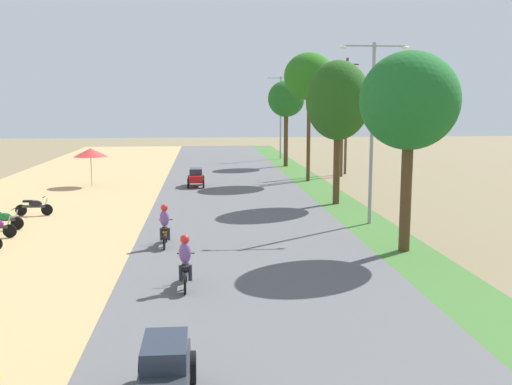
{
  "coord_description": "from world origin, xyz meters",
  "views": [
    {
      "loc": [
        -1.78,
        -6.05,
        5.56
      ],
      "look_at": [
        0.65,
        21.16,
        1.4
      ],
      "focal_mm": 41.47,
      "sensor_mm": 36.0,
      "label": 1
    }
  ],
  "objects_px": {
    "parked_motorbike_sixth": "(34,206)",
    "car_sedan_charcoal": "(165,370)",
    "car_sedan_red": "(196,176)",
    "utility_pole_near": "(342,117)",
    "median_tree_second": "(338,101)",
    "parked_motorbike_fifth": "(3,219)",
    "median_tree_fourth": "(286,99)",
    "utility_pole_far": "(346,114)",
    "motorbike_ahead_second": "(165,226)",
    "motorbike_foreground_rider": "(185,263)",
    "streetlamp_near": "(372,121)",
    "median_tree_nearest": "(409,102)",
    "streetlamp_mid": "(281,112)",
    "median_tree_third": "(309,77)",
    "vendor_umbrella": "(91,152)"
  },
  "relations": [
    {
      "from": "utility_pole_far",
      "to": "parked_motorbike_fifth",
      "type": "bearing_deg",
      "value": -135.81
    },
    {
      "from": "vendor_umbrella",
      "to": "median_tree_fourth",
      "type": "bearing_deg",
      "value": 37.72
    },
    {
      "from": "motorbike_ahead_second",
      "to": "car_sedan_red",
      "type": "bearing_deg",
      "value": 86.51
    },
    {
      "from": "streetlamp_near",
      "to": "utility_pole_far",
      "type": "height_order",
      "value": "utility_pole_far"
    },
    {
      "from": "parked_motorbike_fifth",
      "to": "car_sedan_charcoal",
      "type": "height_order",
      "value": "car_sedan_charcoal"
    },
    {
      "from": "streetlamp_mid",
      "to": "motorbike_foreground_rider",
      "type": "distance_m",
      "value": 41.59
    },
    {
      "from": "vendor_umbrella",
      "to": "median_tree_fourth",
      "type": "height_order",
      "value": "median_tree_fourth"
    },
    {
      "from": "median_tree_third",
      "to": "car_sedan_red",
      "type": "relative_size",
      "value": 3.96
    },
    {
      "from": "streetlamp_mid",
      "to": "car_sedan_red",
      "type": "height_order",
      "value": "streetlamp_mid"
    },
    {
      "from": "median_tree_nearest",
      "to": "streetlamp_mid",
      "type": "height_order",
      "value": "streetlamp_mid"
    },
    {
      "from": "vendor_umbrella",
      "to": "utility_pole_far",
      "type": "relative_size",
      "value": 0.28
    },
    {
      "from": "median_tree_fourth",
      "to": "motorbike_foreground_rider",
      "type": "distance_m",
      "value": 35.18
    },
    {
      "from": "motorbike_ahead_second",
      "to": "median_tree_fourth",
      "type": "bearing_deg",
      "value": 73.09
    },
    {
      "from": "parked_motorbike_sixth",
      "to": "car_sedan_charcoal",
      "type": "xyz_separation_m",
      "value": [
        7.56,
        -19.18,
        0.19
      ]
    },
    {
      "from": "utility_pole_far",
      "to": "vendor_umbrella",
      "type": "bearing_deg",
      "value": -162.96
    },
    {
      "from": "car_sedan_red",
      "to": "median_tree_nearest",
      "type": "bearing_deg",
      "value": -65.95
    },
    {
      "from": "parked_motorbike_sixth",
      "to": "motorbike_ahead_second",
      "type": "distance_m",
      "value": 9.75
    },
    {
      "from": "parked_motorbike_sixth",
      "to": "car_sedan_red",
      "type": "xyz_separation_m",
      "value": [
        7.8,
        9.47,
        0.19
      ]
    },
    {
      "from": "car_sedan_red",
      "to": "motorbike_ahead_second",
      "type": "distance_m",
      "value": 16.48
    },
    {
      "from": "utility_pole_far",
      "to": "motorbike_foreground_rider",
      "type": "distance_m",
      "value": 30.89
    },
    {
      "from": "motorbike_foreground_rider",
      "to": "vendor_umbrella",
      "type": "bearing_deg",
      "value": 106.83
    },
    {
      "from": "utility_pole_far",
      "to": "motorbike_ahead_second",
      "type": "distance_m",
      "value": 26.51
    },
    {
      "from": "median_tree_second",
      "to": "car_sedan_charcoal",
      "type": "relative_size",
      "value": 3.43
    },
    {
      "from": "car_sedan_charcoal",
      "to": "vendor_umbrella",
      "type": "bearing_deg",
      "value": 102.75
    },
    {
      "from": "streetlamp_near",
      "to": "vendor_umbrella",
      "type": "bearing_deg",
      "value": 137.72
    },
    {
      "from": "parked_motorbike_fifth",
      "to": "streetlamp_near",
      "type": "bearing_deg",
      "value": -0.09
    },
    {
      "from": "parked_motorbike_sixth",
      "to": "vendor_umbrella",
      "type": "height_order",
      "value": "vendor_umbrella"
    },
    {
      "from": "utility_pole_far",
      "to": "car_sedan_red",
      "type": "distance_m",
      "value": 13.91
    },
    {
      "from": "median_tree_third",
      "to": "motorbike_foreground_rider",
      "type": "height_order",
      "value": "median_tree_third"
    },
    {
      "from": "median_tree_nearest",
      "to": "vendor_umbrella",
      "type": "bearing_deg",
      "value": 128.48
    },
    {
      "from": "car_sedan_charcoal",
      "to": "motorbike_ahead_second",
      "type": "bearing_deg",
      "value": 93.58
    },
    {
      "from": "median_tree_third",
      "to": "parked_motorbike_sixth",
      "type": "bearing_deg",
      "value": -143.37
    },
    {
      "from": "utility_pole_near",
      "to": "median_tree_second",
      "type": "bearing_deg",
      "value": -104.52
    },
    {
      "from": "vendor_umbrella",
      "to": "utility_pole_far",
      "type": "xyz_separation_m",
      "value": [
        18.54,
        5.68,
        2.37
      ]
    },
    {
      "from": "parked_motorbike_fifth",
      "to": "median_tree_nearest",
      "type": "relative_size",
      "value": 0.24
    },
    {
      "from": "car_sedan_charcoal",
      "to": "car_sedan_red",
      "type": "height_order",
      "value": "same"
    },
    {
      "from": "parked_motorbike_sixth",
      "to": "median_tree_third",
      "type": "distance_m",
      "value": 20.7
    },
    {
      "from": "motorbike_ahead_second",
      "to": "vendor_umbrella",
      "type": "bearing_deg",
      "value": 108.87
    },
    {
      "from": "parked_motorbike_fifth",
      "to": "motorbike_foreground_rider",
      "type": "bearing_deg",
      "value": -47.84
    },
    {
      "from": "median_tree_fourth",
      "to": "utility_pole_near",
      "type": "height_order",
      "value": "utility_pole_near"
    },
    {
      "from": "streetlamp_near",
      "to": "motorbike_foreground_rider",
      "type": "height_order",
      "value": "streetlamp_near"
    },
    {
      "from": "car_sedan_charcoal",
      "to": "motorbike_foreground_rider",
      "type": "distance_m",
      "value": 6.86
    },
    {
      "from": "motorbike_ahead_second",
      "to": "parked_motorbike_sixth",
      "type": "bearing_deg",
      "value": 134.27
    },
    {
      "from": "median_tree_third",
      "to": "streetlamp_mid",
      "type": "distance_m",
      "value": 16.83
    },
    {
      "from": "car_sedan_charcoal",
      "to": "car_sedan_red",
      "type": "distance_m",
      "value": 28.65
    },
    {
      "from": "median_tree_nearest",
      "to": "streetlamp_near",
      "type": "bearing_deg",
      "value": 88.69
    },
    {
      "from": "parked_motorbike_fifth",
      "to": "median_tree_fourth",
      "type": "height_order",
      "value": "median_tree_fourth"
    },
    {
      "from": "median_tree_second",
      "to": "car_sedan_charcoal",
      "type": "xyz_separation_m",
      "value": [
        -8.0,
        -21.3,
        -4.91
      ]
    },
    {
      "from": "streetlamp_near",
      "to": "median_tree_second",
      "type": "bearing_deg",
      "value": 93.51
    },
    {
      "from": "median_tree_third",
      "to": "car_sedan_charcoal",
      "type": "relative_size",
      "value": 3.96
    }
  ]
}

